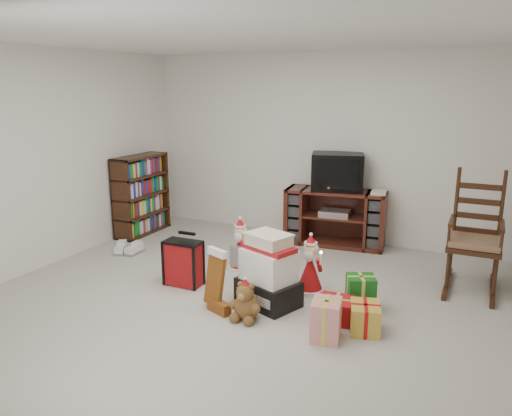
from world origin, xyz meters
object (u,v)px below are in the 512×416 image
at_px(rocking_chair, 474,247).
at_px(crt_television, 337,172).
at_px(bookshelf, 141,196).
at_px(mrs_claus_figurine, 240,250).
at_px(red_suitcase, 183,263).
at_px(gift_cluster, 345,308).
at_px(tv_stand, 335,217).
at_px(santa_figurine, 310,270).
at_px(sneaker_pair, 128,249).
at_px(teddy_bear, 246,303).
at_px(gift_pile, 269,275).

relative_size(rocking_chair, crt_television, 1.71).
height_order(bookshelf, rocking_chair, rocking_chair).
distance_m(mrs_claus_figurine, crt_television, 1.72).
height_order(mrs_claus_figurine, crt_television, crt_television).
bearing_deg(rocking_chair, red_suitcase, -156.11).
distance_m(gift_cluster, crt_television, 2.45).
distance_m(tv_stand, bookshelf, 2.73).
bearing_deg(red_suitcase, bookshelf, 137.96).
bearing_deg(mrs_claus_figurine, gift_cluster, -28.09).
relative_size(santa_figurine, crt_television, 0.82).
distance_m(sneaker_pair, gift_cluster, 3.08).
height_order(red_suitcase, teddy_bear, red_suitcase).
relative_size(tv_stand, gift_pile, 1.91).
relative_size(mrs_claus_figurine, sneaker_pair, 1.71).
height_order(rocking_chair, gift_pile, rocking_chair).
bearing_deg(gift_pile, tv_stand, 109.78).
xyz_separation_m(mrs_claus_figurine, crt_television, (0.70, 1.39, 0.75)).
bearing_deg(santa_figurine, crt_television, 98.41).
bearing_deg(teddy_bear, tv_stand, 88.45).
bearing_deg(gift_pile, gift_cluster, 16.38).
distance_m(gift_pile, crt_television, 2.22).
distance_m(bookshelf, santa_figurine, 3.04).
distance_m(mrs_claus_figurine, gift_cluster, 1.66).
relative_size(red_suitcase, santa_figurine, 0.93).
xyz_separation_m(sneaker_pair, gift_cluster, (3.01, -0.65, 0.09)).
height_order(bookshelf, gift_pile, bookshelf).
bearing_deg(tv_stand, rocking_chair, -30.85).
bearing_deg(gift_cluster, gift_pile, 176.09).
height_order(tv_stand, red_suitcase, tv_stand).
bearing_deg(crt_television, sneaker_pair, -162.42).
height_order(sneaker_pair, crt_television, crt_television).
bearing_deg(gift_pile, mrs_claus_figurine, 153.68).
height_order(teddy_bear, crt_television, crt_television).
distance_m(bookshelf, gift_pile, 2.98).
distance_m(teddy_bear, gift_cluster, 0.89).
relative_size(rocking_chair, red_suitcase, 2.25).
bearing_deg(rocking_chair, bookshelf, 177.94).
distance_m(bookshelf, crt_television, 2.77).
height_order(rocking_chair, sneaker_pair, rocking_chair).
bearing_deg(bookshelf, rocking_chair, -1.16).
bearing_deg(tv_stand, teddy_bear, -98.29).
bearing_deg(sneaker_pair, santa_figurine, -19.23).
xyz_separation_m(teddy_bear, sneaker_pair, (-2.18, 0.97, -0.11)).
xyz_separation_m(rocking_chair, crt_television, (-1.73, 0.80, 0.54)).
bearing_deg(red_suitcase, sneaker_pair, 153.82).
height_order(gift_pile, teddy_bear, gift_pile).
bearing_deg(tv_stand, mrs_claus_figurine, -124.16).
xyz_separation_m(bookshelf, sneaker_pair, (0.39, -0.81, -0.49)).
distance_m(gift_pile, gift_cluster, 0.79).
bearing_deg(mrs_claus_figurine, crt_television, 63.18).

